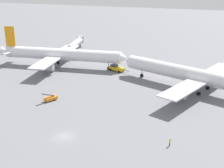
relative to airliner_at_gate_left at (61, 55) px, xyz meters
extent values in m
plane|color=slate|center=(29.44, -52.67, -5.21)|extent=(600.00, 600.00, 0.00)
cylinder|color=white|center=(0.59, 0.07, 0.10)|extent=(50.14, 10.89, 4.86)
cone|color=white|center=(26.56, 3.25, 0.10)|extent=(3.32, 4.77, 4.47)
cone|color=white|center=(-25.18, -3.08, 0.10)|extent=(4.05, 4.29, 3.88)
cube|color=white|center=(-1.89, -0.23, -0.63)|extent=(11.18, 40.17, 0.44)
cube|color=white|center=(-22.70, -2.78, 0.58)|extent=(4.76, 13.29, 0.28)
cube|color=orange|center=(-22.40, -2.74, 6.76)|extent=(4.41, 0.89, 8.47)
cylinder|color=#999EA3|center=(0.46, -11.14, -2.43)|extent=(4.48, 3.09, 2.60)
cylinder|color=#999EA3|center=(-2.25, 10.92, -2.43)|extent=(4.48, 3.09, 2.60)
cylinder|color=slate|center=(-3.29, 3.02, -3.32)|extent=(0.28, 0.28, 2.48)
cylinder|color=black|center=(-3.29, 3.02, -4.56)|extent=(1.36, 0.70, 1.30)
cylinder|color=slate|center=(-2.47, -3.73, -3.32)|extent=(0.28, 0.28, 2.48)
cylinder|color=black|center=(-2.47, -3.73, -4.56)|extent=(1.36, 0.70, 1.30)
cylinder|color=slate|center=(20.41, 2.50, -3.32)|extent=(0.28, 0.28, 2.48)
cylinder|color=black|center=(20.41, 2.50, -4.56)|extent=(1.36, 0.70, 1.30)
cylinder|color=silver|center=(55.27, -9.89, -0.03)|extent=(50.98, 23.36, 4.97)
cone|color=silver|center=(29.54, -0.11, -0.03)|extent=(4.24, 5.27, 4.57)
cube|color=silver|center=(57.73, -10.83, -0.77)|extent=(21.82, 43.92, 0.44)
cylinder|color=#999EA3|center=(61.23, 1.19, -2.57)|extent=(4.85, 3.92, 2.60)
cylinder|color=#999EA3|center=(52.36, -22.13, -2.57)|extent=(4.85, 3.92, 2.60)
cylinder|color=slate|center=(57.46, -14.36, -3.41)|extent=(0.28, 0.28, 2.30)
cylinder|color=black|center=(57.46, -14.36, -4.56)|extent=(1.41, 0.98, 1.30)
cylinder|color=slate|center=(59.87, -8.00, -3.41)|extent=(0.28, 0.28, 2.30)
cylinder|color=black|center=(59.87, -8.00, -4.56)|extent=(1.41, 0.98, 1.30)
cylinder|color=slate|center=(35.58, -2.41, -3.41)|extent=(0.28, 0.28, 2.30)
cylinder|color=black|center=(35.58, -2.41, -4.56)|extent=(1.41, 0.98, 1.30)
cube|color=gold|center=(24.12, 1.95, -4.18)|extent=(6.92, 4.84, 1.16)
cube|color=#333D47|center=(22.81, 2.45, -3.16)|extent=(2.92, 2.88, 0.90)
cylinder|color=#4C4C51|center=(28.59, 0.25, -4.07)|extent=(3.06, 1.32, 0.20)
sphere|color=orange|center=(22.81, 2.45, -2.53)|extent=(0.24, 0.24, 0.24)
cylinder|color=black|center=(21.49, 1.48, -4.76)|extent=(0.95, 0.60, 0.90)
cylinder|color=black|center=(22.47, 4.06, -4.76)|extent=(0.95, 0.60, 0.90)
cylinder|color=black|center=(25.77, -0.15, -4.76)|extent=(0.95, 0.60, 0.90)
cylinder|color=black|center=(26.75, 2.43, -4.76)|extent=(0.95, 0.60, 0.90)
cube|color=orange|center=(14.78, -34.14, -4.46)|extent=(3.40, 4.38, 0.90)
cube|color=black|center=(14.42, -34.85, -3.11)|extent=(2.52, 4.10, 1.83)
cylinder|color=black|center=(15.07, -35.12, -4.91)|extent=(0.45, 0.63, 0.60)
cylinder|color=black|center=(13.82, -34.50, -4.91)|extent=(0.45, 0.63, 0.60)
cylinder|color=black|center=(15.75, -33.78, -4.91)|extent=(0.45, 0.63, 0.60)
cylinder|color=black|center=(14.49, -33.15, -4.91)|extent=(0.45, 0.63, 0.60)
cylinder|color=#4C4C51|center=(53.92, -48.43, -4.77)|extent=(0.28, 0.28, 0.89)
cylinder|color=#D1E02D|center=(53.92, -48.43, -4.01)|extent=(0.36, 0.36, 0.63)
sphere|color=brown|center=(53.92, -48.43, -3.58)|extent=(0.24, 0.24, 0.24)
cylinder|color=#F24C19|center=(54.21, -48.36, -3.89)|extent=(0.05, 0.05, 0.40)
cylinder|color=#B7B7BC|center=(-6.52, 26.85, -1.36)|extent=(7.66, 22.15, 3.20)
cylinder|color=#99999E|center=(-8.79, 37.59, -1.36)|extent=(3.84, 3.84, 3.52)
cylinder|color=#595960|center=(-8.58, 36.61, -3.29)|extent=(0.70, 0.70, 3.85)
camera|label=1|loc=(62.09, -110.42, 31.66)|focal=49.27mm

